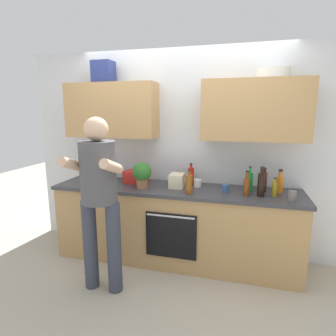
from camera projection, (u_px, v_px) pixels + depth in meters
ground_plane at (174, 259)px, 3.38m from camera, size 12.00×12.00×0.00m
back_wall_unit at (180, 134)px, 3.34m from camera, size 4.00×0.39×2.50m
counter at (175, 224)px, 3.29m from camera, size 2.84×0.67×0.90m
person_standing at (99, 192)px, 2.62m from camera, size 0.49×0.45×1.72m
bottle_oil at (274, 189)px, 2.87m from camera, size 0.05×0.05×0.20m
bottle_wine at (264, 182)px, 3.02m from camera, size 0.05×0.05×0.27m
bottle_juice at (280, 183)px, 3.01m from camera, size 0.08×0.08×0.25m
bottle_hotsauce at (191, 176)px, 3.32m from camera, size 0.07×0.07×0.26m
bottle_vinegar at (247, 186)px, 2.89m from camera, size 0.06×0.06×0.27m
bottle_soy at (261, 184)px, 2.86m from camera, size 0.08×0.08×0.31m
bottle_soda at (249, 181)px, 3.05m from camera, size 0.07×0.07×0.28m
bottle_syrup at (189, 184)px, 2.96m from camera, size 0.07×0.07×0.26m
cup_tea at (225, 188)px, 3.03m from camera, size 0.07×0.07×0.08m
cup_coffee at (198, 183)px, 3.25m from camera, size 0.09×0.09×0.09m
cup_stoneware at (292, 196)px, 2.72m from camera, size 0.08×0.08×0.10m
mixing_bowl at (93, 176)px, 3.56m from camera, size 0.21×0.21×0.10m
potted_herb at (142, 174)px, 3.15m from camera, size 0.22×0.22×0.30m
grocery_bag_rice at (177, 181)px, 3.21m from camera, size 0.17×0.22×0.16m
grocery_bag_crisps at (136, 177)px, 3.41m from camera, size 0.29×0.25×0.15m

